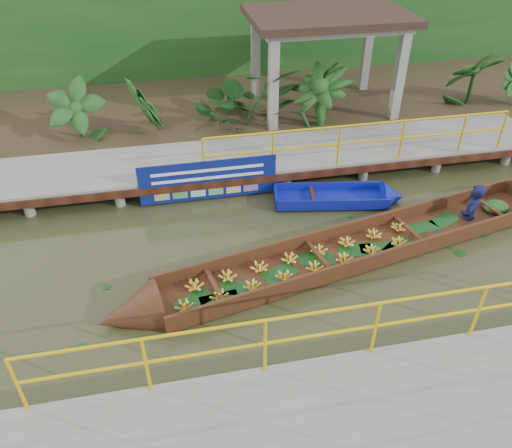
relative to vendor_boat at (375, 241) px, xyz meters
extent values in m
plane|color=#2D3018|center=(-2.18, 0.04, -0.22)|extent=(80.00, 80.00, 0.00)
cube|color=#342B1A|center=(-2.18, 7.54, 0.01)|extent=(30.00, 8.00, 0.45)
cube|color=slate|center=(-2.18, 3.54, 0.28)|extent=(16.00, 2.00, 0.15)
cube|color=black|center=(-2.18, 2.54, 0.20)|extent=(16.00, 0.12, 0.18)
cylinder|color=#DCB50B|center=(0.57, 2.59, 1.36)|extent=(7.50, 0.05, 0.05)
cylinder|color=#DCB50B|center=(0.57, 2.59, 0.91)|extent=(7.50, 0.05, 0.05)
cylinder|color=#DCB50B|center=(0.57, 2.59, 0.86)|extent=(0.05, 0.05, 1.00)
cylinder|color=slate|center=(-6.18, 2.74, 0.00)|extent=(0.24, 0.24, 0.55)
cylinder|color=slate|center=(-6.18, 4.34, 0.00)|extent=(0.24, 0.24, 0.55)
cylinder|color=slate|center=(-4.18, 2.74, 0.00)|extent=(0.24, 0.24, 0.55)
cylinder|color=slate|center=(-4.18, 4.34, 0.00)|extent=(0.24, 0.24, 0.55)
cylinder|color=slate|center=(-2.18, 2.74, 0.00)|extent=(0.24, 0.24, 0.55)
cylinder|color=slate|center=(-2.18, 4.34, 0.00)|extent=(0.24, 0.24, 0.55)
cylinder|color=slate|center=(-0.18, 2.74, 0.00)|extent=(0.24, 0.24, 0.55)
cylinder|color=slate|center=(-0.18, 4.34, 0.00)|extent=(0.24, 0.24, 0.55)
cylinder|color=slate|center=(1.82, 2.74, 0.00)|extent=(0.24, 0.24, 0.55)
cylinder|color=slate|center=(1.82, 4.34, 0.00)|extent=(0.24, 0.24, 0.55)
cylinder|color=slate|center=(3.82, 2.74, 0.00)|extent=(0.24, 0.24, 0.55)
cylinder|color=slate|center=(3.82, 4.34, 0.00)|extent=(0.24, 0.24, 0.55)
cylinder|color=slate|center=(-2.18, 2.74, 0.00)|extent=(0.24, 0.24, 0.55)
cube|color=slate|center=(-1.18, -4.16, 0.08)|extent=(18.00, 2.40, 0.70)
cylinder|color=#DCB50B|center=(-1.18, -3.01, 1.43)|extent=(10.00, 0.05, 0.05)
cylinder|color=#DCB50B|center=(-1.18, -3.01, 0.98)|extent=(10.00, 0.05, 0.05)
cylinder|color=#DCB50B|center=(-1.18, -3.01, 0.93)|extent=(0.05, 0.05, 1.00)
cube|color=slate|center=(-0.98, 5.14, 1.38)|extent=(0.25, 0.25, 2.80)
cube|color=slate|center=(2.62, 5.14, 1.38)|extent=(0.25, 0.25, 2.80)
cube|color=slate|center=(-0.98, 7.54, 1.38)|extent=(0.25, 0.25, 2.80)
cube|color=slate|center=(2.62, 7.54, 1.38)|extent=(0.25, 0.25, 2.80)
cube|color=slate|center=(0.82, 6.34, 2.68)|extent=(4.00, 2.60, 0.12)
cube|color=black|center=(0.82, 6.34, 2.88)|extent=(4.40, 3.00, 0.20)
cube|color=#154317|center=(-2.18, 10.04, 1.78)|extent=(30.00, 0.80, 4.00)
cube|color=#3C2010|center=(-0.21, -0.04, -0.15)|extent=(8.73, 2.87, 0.07)
cube|color=#3C2010|center=(-0.32, 0.49, 0.00)|extent=(8.52, 1.87, 0.37)
cube|color=#3C2010|center=(-0.10, -0.58, 0.00)|extent=(8.52, 1.87, 0.37)
cone|color=#3C2010|center=(-4.94, -1.05, -0.06)|extent=(1.28, 1.25, 1.04)
ellipsoid|color=#154317|center=(3.19, 0.68, -0.04)|extent=(0.70, 0.59, 0.28)
imported|color=black|center=(2.45, 0.52, 0.71)|extent=(0.70, 0.71, 1.65)
cube|color=#0D1695|center=(-0.33, 1.85, -0.13)|extent=(2.69, 1.21, 0.09)
cube|color=#0D1695|center=(-0.26, 2.23, -0.03)|extent=(2.56, 0.49, 0.26)
cube|color=#0D1695|center=(-0.39, 1.46, -0.03)|extent=(2.56, 0.49, 0.26)
cube|color=#0D1695|center=(-1.61, 2.07, -0.03)|extent=(0.18, 0.77, 0.26)
cone|color=#0D1695|center=(1.12, 1.60, -0.08)|extent=(0.63, 0.80, 0.73)
cube|color=black|center=(-0.75, 1.92, 0.01)|extent=(0.22, 0.78, 0.04)
cube|color=navy|center=(-3.11, 2.52, 0.33)|extent=(3.19, 0.03, 1.00)
cube|color=white|center=(-3.11, 2.50, 0.60)|extent=(2.59, 0.01, 0.07)
cube|color=white|center=(-3.11, 2.50, 0.40)|extent=(2.59, 0.01, 0.07)
imported|color=#154317|center=(-6.18, 5.34, 1.09)|extent=(1.36, 1.36, 1.71)
imported|color=#154317|center=(-4.18, 5.34, 1.09)|extent=(1.36, 1.36, 1.71)
imported|color=#154317|center=(-1.68, 5.34, 1.09)|extent=(1.36, 1.36, 1.71)
imported|color=#154317|center=(0.32, 5.34, 1.09)|extent=(1.36, 1.36, 1.71)
imported|color=#154317|center=(5.32, 5.34, 1.09)|extent=(1.36, 1.36, 1.71)
camera|label=1|loc=(-4.00, -7.42, 6.27)|focal=35.00mm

